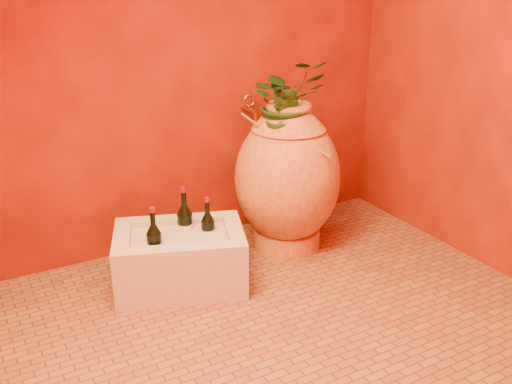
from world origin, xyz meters
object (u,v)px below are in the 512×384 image
wine_bottle_a (155,245)px  wine_bottle_c (185,226)px  wine_bottle_b (208,231)px  wall_tap (251,109)px  amphora (287,178)px  stone_basin (180,259)px

wine_bottle_a → wine_bottle_c: bearing=28.6°
wine_bottle_b → wall_tap: size_ratio=1.68×
amphora → wine_bottle_c: amphora is taller
amphora → wine_bottle_a: bearing=-170.0°
wine_bottle_a → stone_basin: bearing=16.2°
wine_bottle_c → wall_tap: (0.57, 0.32, 0.50)m
wine_bottle_a → wine_bottle_c: (0.21, 0.11, 0.01)m
amphora → wine_bottle_b: (-0.56, -0.13, -0.16)m
stone_basin → wine_bottle_c: (0.06, 0.07, 0.14)m
stone_basin → wine_bottle_b: bearing=-6.2°
wine_bottle_c → wall_tap: 0.82m
wine_bottle_b → wine_bottle_c: bearing=135.7°
wine_bottle_b → stone_basin: bearing=173.8°
wine_bottle_b → amphora: bearing=12.8°
stone_basin → wine_bottle_c: bearing=48.2°
amphora → wine_bottle_b: 0.60m
stone_basin → wine_bottle_a: size_ratio=2.44×
wine_bottle_b → wine_bottle_c: wine_bottle_c is taller
stone_basin → wine_bottle_b: size_ratio=2.58×
wine_bottle_c → stone_basin: bearing=-131.8°
wine_bottle_a → wall_tap: wall_tap is taller
wine_bottle_b → wine_bottle_c: (-0.09, 0.09, 0.02)m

